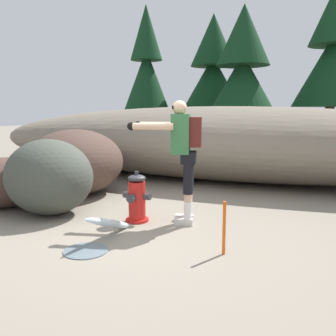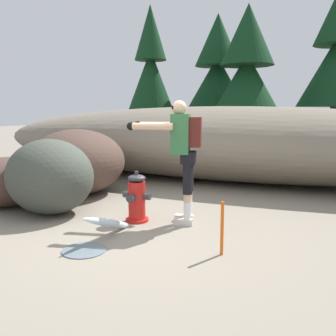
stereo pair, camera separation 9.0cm
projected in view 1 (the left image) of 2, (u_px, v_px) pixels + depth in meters
The scene contains 14 objects.
ground_plane at pixel (140, 228), 4.97m from camera, with size 56.00×56.00×0.04m, color gray.
dirt_embankment at pixel (218, 143), 8.40m from camera, with size 12.42×3.20×1.67m, color #756B5B.
fire_hydrant at pixel (137, 199), 5.17m from camera, with size 0.42×0.37×0.73m.
hydrant_water_jet at pixel (106, 229), 4.47m from camera, with size 0.50×1.33×0.50m.
utility_worker at pixel (182, 146), 4.98m from camera, with size 1.04×0.68×1.70m.
boulder_large at pixel (75, 162), 6.83m from camera, with size 1.81×1.72×1.23m, color #4C3930.
boulder_mid at pixel (49, 177), 5.51m from camera, with size 1.38×1.23×1.15m, color #3F443B.
boulder_small at pixel (5, 182), 5.98m from camera, with size 1.29×1.19×0.81m, color #4E372F.
boulder_outlier at pixel (32, 178), 7.13m from camera, with size 0.80×0.61×0.54m, color #433B31.
pine_tree_far_left at pixel (146, 70), 13.76m from camera, with size 1.85×1.85×5.46m.
pine_tree_left at pixel (213, 75), 14.83m from camera, with size 2.79×2.79×5.40m.
pine_tree_center at pixel (243, 76), 12.48m from camera, with size 2.80×2.80×5.11m.
pine_tree_right at pixel (333, 56), 13.06m from camera, with size 2.75×2.75×6.04m.
survey_stake at pixel (224, 228), 3.97m from camera, with size 0.04×0.04×0.60m, color #E55914.
Camera 1 is at (2.23, -4.25, 1.57)m, focal length 38.98 mm.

